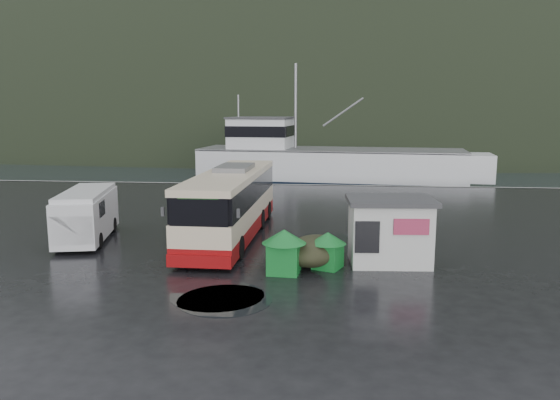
# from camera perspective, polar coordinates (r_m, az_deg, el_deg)

# --- Properties ---
(ground) EXTENTS (160.00, 160.00, 0.00)m
(ground) POSITION_cam_1_polar(r_m,az_deg,el_deg) (22.43, -4.31, -5.50)
(ground) COLOR black
(ground) RESTS_ON ground
(harbor_water) EXTENTS (300.00, 180.00, 0.02)m
(harbor_water) POSITION_cam_1_polar(r_m,az_deg,el_deg) (131.50, 4.10, 7.08)
(harbor_water) COLOR black
(harbor_water) RESTS_ON ground
(quay_edge) EXTENTS (160.00, 0.60, 1.50)m
(quay_edge) POSITION_cam_1_polar(r_m,az_deg,el_deg) (41.90, 0.44, 1.62)
(quay_edge) COLOR #999993
(quay_edge) RESTS_ON ground
(headland) EXTENTS (780.00, 540.00, 570.00)m
(headland) POSITION_cam_1_polar(r_m,az_deg,el_deg) (271.44, 7.12, 8.35)
(headland) COLOR black
(headland) RESTS_ON ground
(coach_bus) EXTENTS (3.07, 11.40, 3.21)m
(coach_bus) POSITION_cam_1_polar(r_m,az_deg,el_deg) (25.22, -5.10, -3.80)
(coach_bus) COLOR beige
(coach_bus) RESTS_ON ground
(white_van) EXTENTS (2.99, 5.71, 2.27)m
(white_van) POSITION_cam_1_polar(r_m,az_deg,el_deg) (25.92, -19.40, -3.95)
(white_van) COLOR silver
(white_van) RESTS_ON ground
(waste_bin_left) EXTENTS (1.23, 1.23, 1.59)m
(waste_bin_left) POSITION_cam_1_polar(r_m,az_deg,el_deg) (19.72, 0.42, -7.61)
(waste_bin_left) COLOR #137028
(waste_bin_left) RESTS_ON ground
(waste_bin_right) EXTENTS (1.27, 1.27, 1.35)m
(waste_bin_right) POSITION_cam_1_polar(r_m,az_deg,el_deg) (20.36, 4.98, -7.09)
(waste_bin_right) COLOR #137028
(waste_bin_right) RESTS_ON ground
(dome_tent) EXTENTS (2.84, 3.31, 1.10)m
(dome_tent) POSITION_cam_1_polar(r_m,az_deg,el_deg) (20.73, 3.54, -6.77)
(dome_tent) COLOR #2A2B1A
(dome_tent) RESTS_ON ground
(ticket_kiosk) EXTENTS (3.36, 2.64, 2.51)m
(ticket_kiosk) POSITION_cam_1_polar(r_m,az_deg,el_deg) (21.34, 11.26, -6.46)
(ticket_kiosk) COLOR silver
(ticket_kiosk) RESTS_ON ground
(jersey_barrier_a) EXTENTS (0.93, 1.64, 0.79)m
(jersey_barrier_a) POSITION_cam_1_polar(r_m,az_deg,el_deg) (21.42, 8.65, -6.32)
(jersey_barrier_a) COLOR #999993
(jersey_barrier_a) RESTS_ON ground
(jersey_barrier_b) EXTENTS (1.05, 1.71, 0.80)m
(jersey_barrier_b) POSITION_cam_1_polar(r_m,az_deg,el_deg) (21.87, 11.39, -6.06)
(jersey_barrier_b) COLOR #999993
(jersey_barrier_b) RESTS_ON ground
(fishing_trawler) EXTENTS (28.77, 9.04, 11.31)m
(fishing_trawler) POSITION_cam_1_polar(r_m,az_deg,el_deg) (50.55, 5.26, 2.97)
(fishing_trawler) COLOR silver
(fishing_trawler) RESTS_ON ground
(puddles) EXTENTS (7.18, 10.82, 0.01)m
(puddles) POSITION_cam_1_polar(r_m,az_deg,el_deg) (19.96, -0.02, -7.39)
(puddles) COLOR black
(puddles) RESTS_ON ground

